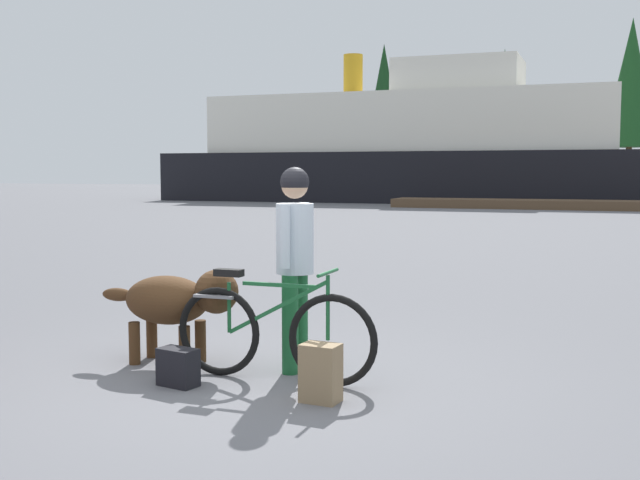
{
  "coord_description": "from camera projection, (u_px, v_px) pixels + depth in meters",
  "views": [
    {
      "loc": [
        2.66,
        -5.47,
        1.71
      ],
      "look_at": [
        0.12,
        1.34,
        1.07
      ],
      "focal_mm": 43.89,
      "sensor_mm": 36.0,
      "label": 1
    }
  ],
  "objects": [
    {
      "name": "ground_plane",
      "position": [
        247.0,
        388.0,
        6.18
      ],
      "size": [
        160.0,
        160.0,
        0.0
      ],
      "primitive_type": "plane",
      "color": "slate"
    },
    {
      "name": "ferry_boat",
      "position": [
        411.0,
        150.0,
        43.82
      ],
      "size": [
        27.59,
        7.57,
        8.32
      ],
      "color": "black",
      "rests_on": "ground_plane"
    },
    {
      "name": "pine_tree_center",
      "position": [
        631.0,
        83.0,
        53.86
      ],
      "size": [
        3.59,
        3.59,
        12.19
      ],
      "color": "#4C331E",
      "rests_on": "ground_plane"
    },
    {
      "name": "handbag_pannier",
      "position": [
        178.0,
        367.0,
        6.23
      ],
      "size": [
        0.35,
        0.24,
        0.3
      ],
      "primitive_type": "cube",
      "rotation": [
        0.0,
        0.0,
        -0.21
      ],
      "color": "black",
      "rests_on": "ground_plane"
    },
    {
      "name": "person_cyclist",
      "position": [
        295.0,
        248.0,
        6.63
      ],
      "size": [
        0.32,
        0.53,
        1.74
      ],
      "color": "#19592D",
      "rests_on": "ground_plane"
    },
    {
      "name": "pine_tree_far_left",
      "position": [
        384.0,
        99.0,
        60.86
      ],
      "size": [
        3.14,
        3.14,
        11.52
      ],
      "color": "#4C331E",
      "rests_on": "ground_plane"
    },
    {
      "name": "dock_pier",
      "position": [
        579.0,
        205.0,
        34.81
      ],
      "size": [
        16.74,
        2.32,
        0.4
      ],
      "primitive_type": "cube",
      "color": "brown",
      "rests_on": "ground_plane"
    },
    {
      "name": "bicycle",
      "position": [
        273.0,
        332.0,
        6.36
      ],
      "size": [
        1.76,
        0.44,
        0.93
      ],
      "color": "black",
      "rests_on": "ground_plane"
    },
    {
      "name": "dog",
      "position": [
        177.0,
        301.0,
        6.9
      ],
      "size": [
        1.36,
        0.51,
        0.86
      ],
      "color": "#472D19",
      "rests_on": "ground_plane"
    },
    {
      "name": "pine_tree_mid_back",
      "position": [
        504.0,
        104.0,
        61.88
      ],
      "size": [
        2.84,
        2.84,
        11.31
      ],
      "color": "#4C331E",
      "rests_on": "ground_plane"
    },
    {
      "name": "backpack",
      "position": [
        321.0,
        373.0,
        5.79
      ],
      "size": [
        0.3,
        0.22,
        0.44
      ],
      "primitive_type": "cube",
      "rotation": [
        0.0,
        0.0,
        -0.09
      ],
      "color": "#8C7251",
      "rests_on": "ground_plane"
    }
  ]
}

